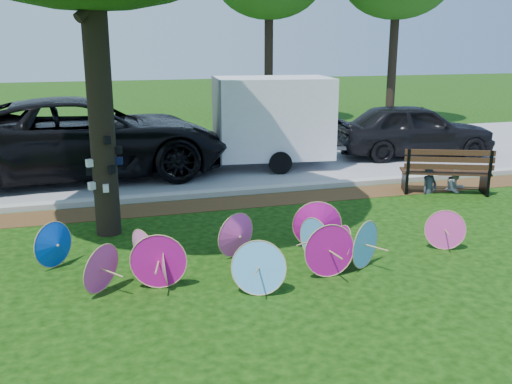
# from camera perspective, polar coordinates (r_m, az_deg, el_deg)

# --- Properties ---
(ground) EXTENTS (90.00, 90.00, 0.00)m
(ground) POSITION_cam_1_polar(r_m,az_deg,el_deg) (8.07, 0.61, -10.00)
(ground) COLOR black
(ground) RESTS_ON ground
(mulch_strip) EXTENTS (90.00, 1.00, 0.01)m
(mulch_strip) POSITION_cam_1_polar(r_m,az_deg,el_deg) (12.18, -5.59, -1.33)
(mulch_strip) COLOR #472D16
(mulch_strip) RESTS_ON ground
(curb) EXTENTS (90.00, 0.30, 0.12)m
(curb) POSITION_cam_1_polar(r_m,az_deg,el_deg) (12.82, -6.19, -0.26)
(curb) COLOR #B7B5AD
(curb) RESTS_ON ground
(street) EXTENTS (90.00, 8.00, 0.01)m
(street) POSITION_cam_1_polar(r_m,az_deg,el_deg) (16.83, -8.74, 3.12)
(street) COLOR gray
(street) RESTS_ON ground
(parasol_pile) EXTENTS (6.88, 2.30, 0.84)m
(parasol_pile) POSITION_cam_1_polar(r_m,az_deg,el_deg) (8.67, -0.06, -5.47)
(parasol_pile) COLOR #5BB3FF
(parasol_pile) RESTS_ON ground
(black_van) EXTENTS (7.37, 3.56, 2.02)m
(black_van) POSITION_cam_1_polar(r_m,az_deg,el_deg) (15.15, -16.71, 5.23)
(black_van) COLOR black
(black_van) RESTS_ON ground
(dark_pickup) EXTENTS (4.91, 2.49, 1.60)m
(dark_pickup) POSITION_cam_1_polar(r_m,az_deg,el_deg) (17.79, 15.46, 5.99)
(dark_pickup) COLOR black
(dark_pickup) RESTS_ON ground
(cargo_trailer) EXTENTS (3.25, 2.26, 2.74)m
(cargo_trailer) POSITION_cam_1_polar(r_m,az_deg,el_deg) (15.68, 1.71, 7.48)
(cargo_trailer) COLOR white
(cargo_trailer) RESTS_ON ground
(park_bench) EXTENTS (2.14, 1.46, 1.04)m
(park_bench) POSITION_cam_1_polar(r_m,az_deg,el_deg) (13.76, 18.37, 2.09)
(park_bench) COLOR black
(park_bench) RESTS_ON ground
(person_left) EXTENTS (0.53, 0.43, 1.24)m
(person_left) POSITION_cam_1_polar(r_m,az_deg,el_deg) (13.59, 17.07, 2.47)
(person_left) COLOR #333B46
(person_left) RESTS_ON ground
(person_right) EXTENTS (0.61, 0.51, 1.12)m
(person_right) POSITION_cam_1_polar(r_m,az_deg,el_deg) (14.00, 19.45, 2.36)
(person_right) COLOR #BABCC4
(person_right) RESTS_ON ground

